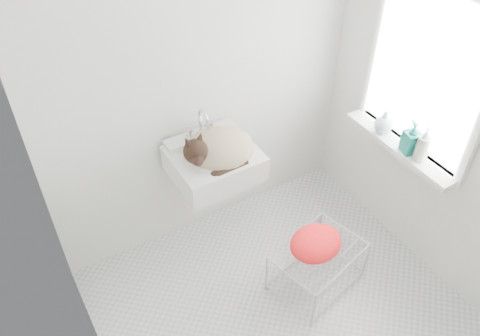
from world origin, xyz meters
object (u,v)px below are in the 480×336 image
bottle_a (419,159)px  bottle_c (382,131)px  cat (217,149)px  wire_rack (316,268)px  bottle_b (408,151)px  sink (214,153)px

bottle_a → bottle_c: size_ratio=1.25×
cat → bottle_a: 1.27m
wire_rack → bottle_b: size_ratio=2.59×
bottle_a → bottle_c: 0.33m
cat → wire_rack: size_ratio=0.89×
cat → wire_rack: cat is taller
wire_rack → bottle_b: bearing=4.0°
wire_rack → bottle_c: bottle_c is taller
sink → wire_rack: 1.04m
cat → bottle_b: 1.22m
wire_rack → bottle_a: bearing=-3.6°
bottle_c → bottle_a: bearing=-90.0°
sink → cat: bearing=-55.9°
bottle_a → bottle_b: bottle_b is taller
bottle_b → wire_rack: bearing=-176.0°
wire_rack → bottle_b: 0.98m
bottle_a → bottle_b: 0.09m
cat → bottle_c: size_ratio=3.17×
sink → bottle_b: bearing=-30.0°
sink → bottle_c: size_ratio=3.41×
bottle_a → wire_rack: bearing=176.4°
bottle_b → bottle_a: bearing=-90.0°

